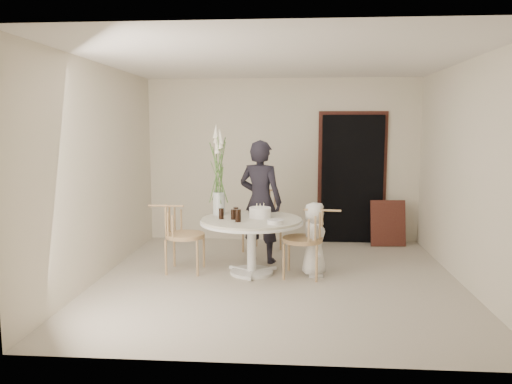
# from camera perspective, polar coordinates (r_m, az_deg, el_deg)

# --- Properties ---
(ground) EXTENTS (4.50, 4.50, 0.00)m
(ground) POSITION_cam_1_polar(r_m,az_deg,el_deg) (6.36, 2.50, -9.99)
(ground) COLOR beige
(ground) RESTS_ON ground
(room_shell) EXTENTS (4.50, 4.50, 4.50)m
(room_shell) POSITION_cam_1_polar(r_m,az_deg,el_deg) (6.08, 2.59, 4.74)
(room_shell) COLOR white
(room_shell) RESTS_ON ground
(doorway) EXTENTS (1.00, 0.10, 2.10)m
(doorway) POSITION_cam_1_polar(r_m,az_deg,el_deg) (8.36, 10.93, 1.44)
(doorway) COLOR black
(doorway) RESTS_ON ground
(door_trim) EXTENTS (1.12, 0.03, 2.22)m
(door_trim) POSITION_cam_1_polar(r_m,az_deg,el_deg) (8.39, 10.91, 1.87)
(door_trim) COLOR #582D1E
(door_trim) RESTS_ON ground
(table) EXTENTS (1.33, 1.33, 0.73)m
(table) POSITION_cam_1_polar(r_m,az_deg,el_deg) (6.47, -0.50, -4.05)
(table) COLOR white
(table) RESTS_ON ground
(picture_frame) EXTENTS (0.57, 0.21, 0.74)m
(picture_frame) POSITION_cam_1_polar(r_m,az_deg,el_deg) (8.31, 14.85, -3.47)
(picture_frame) COLOR #582D1E
(picture_frame) RESTS_ON ground
(chair_far) EXTENTS (0.66, 0.68, 0.93)m
(chair_far) POSITION_cam_1_polar(r_m,az_deg,el_deg) (7.77, 1.15, -2.19)
(chair_far) COLOR tan
(chair_far) RESTS_ON ground
(chair_right) EXTENTS (0.57, 0.54, 0.89)m
(chair_right) POSITION_cam_1_polar(r_m,az_deg,el_deg) (6.38, 6.44, -4.64)
(chair_right) COLOR tan
(chair_right) RESTS_ON ground
(chair_left) EXTENTS (0.55, 0.52, 0.90)m
(chair_left) POSITION_cam_1_polar(r_m,az_deg,el_deg) (6.68, -9.18, -4.10)
(chair_left) COLOR tan
(chair_left) RESTS_ON ground
(girl) EXTENTS (0.73, 0.60, 1.73)m
(girl) POSITION_cam_1_polar(r_m,az_deg,el_deg) (7.02, 0.51, -1.09)
(girl) COLOR black
(girl) RESTS_ON ground
(boy) EXTENTS (0.31, 0.47, 0.96)m
(boy) POSITION_cam_1_polar(r_m,az_deg,el_deg) (6.46, 6.66, -5.37)
(boy) COLOR silver
(boy) RESTS_ON ground
(birthday_cake) EXTENTS (0.28, 0.28, 0.19)m
(birthday_cake) POSITION_cam_1_polar(r_m,az_deg,el_deg) (6.50, 0.47, -2.37)
(birthday_cake) COLOR white
(birthday_cake) RESTS_ON table
(cola_tumbler_a) EXTENTS (0.09, 0.09, 0.16)m
(cola_tumbler_a) POSITION_cam_1_polar(r_m,az_deg,el_deg) (6.22, -2.06, -2.71)
(cola_tumbler_a) COLOR black
(cola_tumbler_a) RESTS_ON table
(cola_tumbler_b) EXTENTS (0.07, 0.07, 0.13)m
(cola_tumbler_b) POSITION_cam_1_polar(r_m,az_deg,el_deg) (6.38, -2.62, -2.57)
(cola_tumbler_b) COLOR black
(cola_tumbler_b) RESTS_ON table
(cola_tumbler_c) EXTENTS (0.08, 0.08, 0.14)m
(cola_tumbler_c) POSITION_cam_1_polar(r_m,az_deg,el_deg) (6.43, -3.99, -2.48)
(cola_tumbler_c) COLOR black
(cola_tumbler_c) RESTS_ON table
(cola_tumbler_d) EXTENTS (0.08, 0.08, 0.14)m
(cola_tumbler_d) POSITION_cam_1_polar(r_m,az_deg,el_deg) (6.52, -2.32, -2.33)
(cola_tumbler_d) COLOR black
(cola_tumbler_d) RESTS_ON table
(plate_stack) EXTENTS (0.21, 0.21, 0.05)m
(plate_stack) POSITION_cam_1_polar(r_m,az_deg,el_deg) (6.11, 2.23, -3.42)
(plate_stack) COLOR silver
(plate_stack) RESTS_ON table
(flower_vase) EXTENTS (0.16, 0.16, 1.22)m
(flower_vase) POSITION_cam_1_polar(r_m,az_deg,el_deg) (6.68, -4.29, 2.28)
(flower_vase) COLOR silver
(flower_vase) RESTS_ON table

